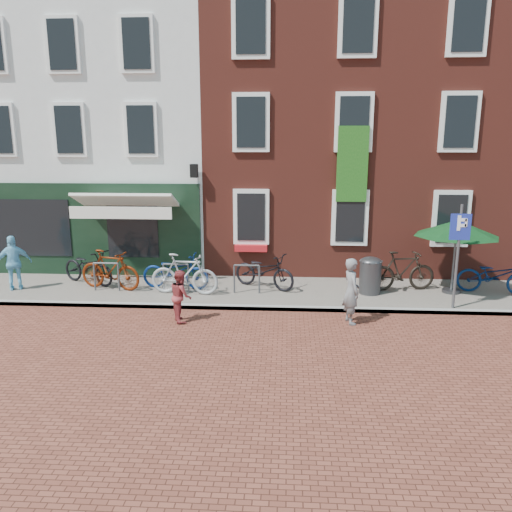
# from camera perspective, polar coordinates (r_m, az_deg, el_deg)

# --- Properties ---
(ground) EXTENTS (80.00, 80.00, 0.00)m
(ground) POSITION_cam_1_polar(r_m,az_deg,el_deg) (12.95, -3.70, -6.20)
(ground) COLOR brown
(sidewalk) EXTENTS (24.00, 3.00, 0.10)m
(sidewalk) POSITION_cam_1_polar(r_m,az_deg,el_deg) (14.28, 1.05, -4.14)
(sidewalk) COLOR slate
(sidewalk) RESTS_ON ground
(building_stucco) EXTENTS (8.00, 8.00, 9.00)m
(building_stucco) POSITION_cam_1_polar(r_m,az_deg,el_deg) (20.25, -15.85, 13.18)
(building_stucco) COLOR silver
(building_stucco) RESTS_ON ground
(building_brick_mid) EXTENTS (6.00, 8.00, 10.00)m
(building_brick_mid) POSITION_cam_1_polar(r_m,az_deg,el_deg) (19.16, 4.97, 15.14)
(building_brick_mid) COLOR maroon
(building_brick_mid) RESTS_ON ground
(building_brick_right) EXTENTS (6.00, 8.00, 10.00)m
(building_brick_right) POSITION_cam_1_polar(r_m,az_deg,el_deg) (20.20, 22.80, 14.10)
(building_brick_right) COLOR maroon
(building_brick_right) RESTS_ON ground
(litter_bin) EXTENTS (0.60, 0.60, 1.11)m
(litter_bin) POSITION_cam_1_polar(r_m,az_deg,el_deg) (14.20, 12.97, -1.95)
(litter_bin) COLOR #3C3C3E
(litter_bin) RESTS_ON sidewalk
(parking_sign) EXTENTS (0.50, 0.08, 2.65)m
(parking_sign) POSITION_cam_1_polar(r_m,az_deg,el_deg) (13.31, 22.22, 1.47)
(parking_sign) COLOR #4C4C4F
(parking_sign) RESTS_ON sidewalk
(parasol) EXTENTS (2.30, 2.30, 2.16)m
(parasol) POSITION_cam_1_polar(r_m,az_deg,el_deg) (14.70, 22.04, 3.29)
(parasol) COLOR #4C4C4F
(parasol) RESTS_ON sidewalk
(woman) EXTENTS (0.51, 0.66, 1.59)m
(woman) POSITION_cam_1_polar(r_m,az_deg,el_deg) (12.02, 10.86, -3.96)
(woman) COLOR slate
(woman) RESTS_ON ground
(boy) EXTENTS (0.68, 0.75, 1.26)m
(boy) POSITION_cam_1_polar(r_m,az_deg,el_deg) (12.13, -8.61, -4.52)
(boy) COLOR #973336
(boy) RESTS_ON ground
(cafe_person) EXTENTS (0.99, 0.77, 1.57)m
(cafe_person) POSITION_cam_1_polar(r_m,az_deg,el_deg) (15.72, -25.97, -0.71)
(cafe_person) COLOR #72BEDF
(cafe_person) RESTS_ON sidewalk
(bicycle_0) EXTENTS (2.06, 1.49, 1.03)m
(bicycle_0) POSITION_cam_1_polar(r_m,az_deg,el_deg) (15.61, -18.66, -1.18)
(bicycle_0) COLOR black
(bicycle_0) RESTS_ON sidewalk
(bicycle_1) EXTENTS (1.98, 1.00, 1.15)m
(bicycle_1) POSITION_cam_1_polar(r_m,az_deg,el_deg) (14.83, -16.40, -1.52)
(bicycle_1) COLOR #561A06
(bicycle_1) RESTS_ON sidewalk
(bicycle_2) EXTENTS (2.03, 0.89, 1.03)m
(bicycle_2) POSITION_cam_1_polar(r_m,az_deg,el_deg) (14.49, -9.20, -1.72)
(bicycle_2) COLOR navy
(bicycle_2) RESTS_ON sidewalk
(bicycle_3) EXTENTS (1.95, 0.72, 1.15)m
(bicycle_3) POSITION_cam_1_polar(r_m,az_deg,el_deg) (13.91, -8.21, -2.06)
(bicycle_3) COLOR #9F9FA1
(bicycle_3) RESTS_ON sidewalk
(bicycle_4) EXTENTS (2.05, 1.56, 1.03)m
(bicycle_4) POSITION_cam_1_polar(r_m,az_deg,el_deg) (14.36, 0.95, -1.69)
(bicycle_4) COLOR black
(bicycle_4) RESTS_ON sidewalk
(bicycle_5) EXTENTS (1.97, 0.86, 1.15)m
(bicycle_5) POSITION_cam_1_polar(r_m,az_deg,el_deg) (14.70, 16.41, -1.65)
(bicycle_5) COLOR black
(bicycle_5) RESTS_ON sidewalk
(bicycle_6) EXTENTS (2.07, 1.14, 1.03)m
(bicycle_6) POSITION_cam_1_polar(r_m,az_deg,el_deg) (15.34, 25.65, -2.03)
(bicycle_6) COLOR #071E49
(bicycle_6) RESTS_ON sidewalk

